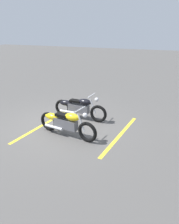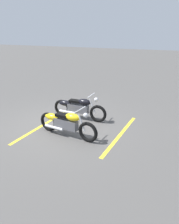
% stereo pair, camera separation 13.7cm
% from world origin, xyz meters
% --- Properties ---
extents(ground_plane, '(60.00, 60.00, 0.00)m').
position_xyz_m(ground_plane, '(0.00, 0.00, 0.00)').
color(ground_plane, '#514F4C').
extents(motorcycle_bright_foreground, '(2.22, 0.64, 1.04)m').
position_xyz_m(motorcycle_bright_foreground, '(0.54, -0.73, 0.46)').
color(motorcycle_bright_foreground, black).
rests_on(motorcycle_bright_foreground, ground).
extents(motorcycle_dark_foreground, '(2.23, 0.62, 1.04)m').
position_xyz_m(motorcycle_dark_foreground, '(0.32, 0.73, 0.46)').
color(motorcycle_dark_foreground, black).
rests_on(motorcycle_dark_foreground, ground).
extents(parking_stripe_near, '(0.44, 3.20, 0.01)m').
position_xyz_m(parking_stripe_near, '(-0.63, -0.34, 0.00)').
color(parking_stripe_near, yellow).
rests_on(parking_stripe_near, ground).
extents(parking_stripe_mid, '(0.44, 3.20, 0.01)m').
position_xyz_m(parking_stripe_mid, '(2.20, -0.01, 0.00)').
color(parking_stripe_mid, yellow).
rests_on(parking_stripe_mid, ground).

